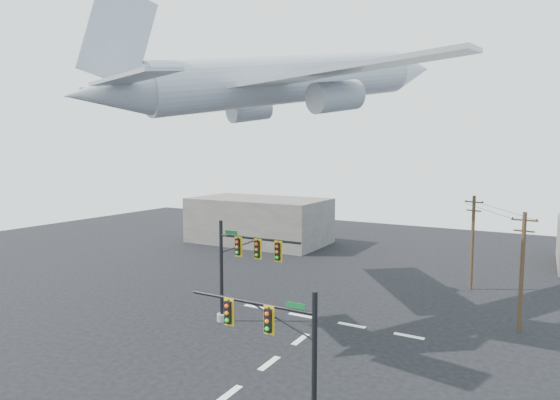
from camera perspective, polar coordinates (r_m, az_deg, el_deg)
The scene contains 9 objects.
ground at distance 25.48m, azimuth -6.30°, elevation -22.50°, with size 120.00×120.00×0.00m, color black.
lane_markings at distance 29.52m, azimuth 0.06°, elevation -18.32°, with size 14.00×21.20×0.01m.
signal_mast_near at distance 20.77m, azimuth 0.57°, elevation -18.54°, with size 6.55×0.71×6.50m.
signal_mast_far at distance 32.92m, azimuth -5.00°, elevation -8.21°, with size 6.70×0.81×7.32m.
utility_pole_a at distance 35.53m, azimuth 27.40°, elevation -7.56°, with size 1.63×0.37×8.17m.
utility_pole_b at distance 44.58m, azimuth 22.41°, elevation -4.62°, with size 1.61×0.74×8.36m.
power_lines at distance 39.50m, azimuth 24.82°, elevation -1.17°, with size 5.71×8.97×0.03m.
airliner at distance 36.13m, azimuth 1.18°, elevation 14.35°, with size 27.72×30.35×8.50m.
building_left at distance 63.34m, azimuth -2.58°, elevation -2.49°, with size 18.00×10.00×6.00m, color slate.
Camera 1 is at (13.19, -18.18, 12.04)m, focal length 30.00 mm.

